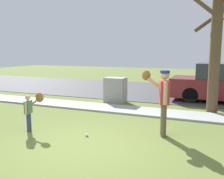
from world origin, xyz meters
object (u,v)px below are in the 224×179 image
at_px(utility_cabinet, 115,90).
at_px(baseball, 87,135).
at_px(person_child, 32,107).
at_px(person_adult, 162,95).
at_px(street_tree_near, 216,44).

bearing_deg(utility_cabinet, baseball, -77.72).
xyz_separation_m(person_child, baseball, (1.55, 0.19, -0.64)).
xyz_separation_m(person_adult, street_tree_near, (1.14, 3.11, 1.32)).
xyz_separation_m(baseball, utility_cabinet, (-0.93, 4.27, 0.49)).
height_order(baseball, utility_cabinet, utility_cabinet).
bearing_deg(utility_cabinet, street_tree_near, -5.54).
bearing_deg(person_child, street_tree_near, 25.78).
relative_size(utility_cabinet, street_tree_near, 0.24).
relative_size(person_child, street_tree_near, 0.24).
bearing_deg(street_tree_near, person_adult, -110.17).
height_order(person_child, baseball, person_child).
bearing_deg(utility_cabinet, person_child, -97.96).
distance_m(utility_cabinet, street_tree_near, 4.24).
xyz_separation_m(baseball, street_tree_near, (2.87, 3.90, 2.33)).
distance_m(person_adult, baseball, 2.15).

